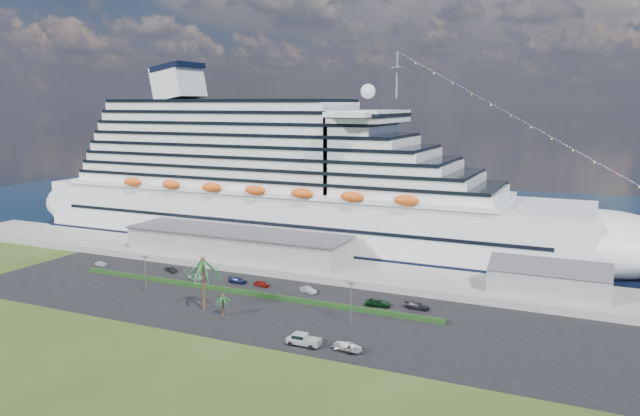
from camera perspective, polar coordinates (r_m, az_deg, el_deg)
The scene contains 22 objects.
ground at distance 120.09m, azimuth -7.68°, elevation -10.45°, with size 420.00×420.00×0.00m, color #304517.
asphalt_lot at distance 128.93m, azimuth -5.04°, elevation -8.95°, with size 140.00×38.00×0.12m, color black.
wharf at distance 153.41m, azimuth 0.36°, elevation -5.54°, with size 240.00×20.00×1.80m, color gray.
water at distance 236.60m, azimuth 9.40°, elevation -0.49°, with size 420.00×160.00×0.02m, color black.
cruise_ship at distance 180.72m, azimuth -2.71°, elevation 1.87°, with size 191.00×38.00×54.00m.
terminal_building at distance 164.02m, azimuth -7.63°, elevation -3.15°, with size 61.00×15.00×6.30m.
port_shed at distance 140.05m, azimuth 20.25°, elevation -6.15°, with size 24.00×12.31×7.37m.
hedge at distance 136.77m, azimuth -6.93°, elevation -7.66°, with size 88.00×1.10×0.90m, color black.
lamp_post_left at distance 140.71m, azimuth -15.68°, elevation -5.44°, with size 1.60×0.35×8.27m.
lamp_post_right at distance 116.39m, azimuth 2.85°, elevation -8.25°, with size 1.60×0.35×8.27m.
palm_tall at distance 125.88m, azimuth -10.66°, elevation -5.20°, with size 8.82×8.82×11.13m.
palm_short at distance 123.22m, azimuth -8.88°, elevation -8.15°, with size 3.53×3.53×4.56m.
parked_car_0 at distance 167.81m, azimuth -19.37°, elevation -4.83°, with size 1.44×3.58×1.22m, color silver.
parked_car_1 at distance 157.27m, azimuth -13.46°, elevation -5.49°, with size 1.32×3.79×1.25m, color black.
parked_car_2 at distance 149.14m, azimuth -11.23°, elevation -6.24°, with size 2.09×4.53×1.26m, color #9EA0A7.
parked_car_3 at distance 145.08m, azimuth -7.53°, elevation -6.58°, with size 1.81×4.44×1.29m, color #11193D.
parked_car_4 at distance 141.88m, azimuth -5.36°, elevation -6.90°, with size 1.57×3.91×1.33m, color maroon.
parked_car_5 at distance 136.68m, azimuth -1.07°, elevation -7.50°, with size 1.44×4.12×1.36m, color #96999C.
parked_car_6 at distance 128.61m, azimuth 5.35°, elevation -8.63°, with size 2.42×5.24×1.46m, color black.
parked_car_7 at distance 127.88m, azimuth 8.88°, elevation -8.82°, with size 2.03×4.99×1.45m, color #242329.
pickup_truck at distance 108.29m, azimuth -1.53°, elevation -11.93°, with size 5.99×2.40×2.10m.
boat_trailer at distance 105.81m, azimuth 2.61°, elevation -12.50°, with size 5.88×4.03×1.66m.
Camera 1 is at (61.13, -94.85, 41.07)m, focal length 35.00 mm.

